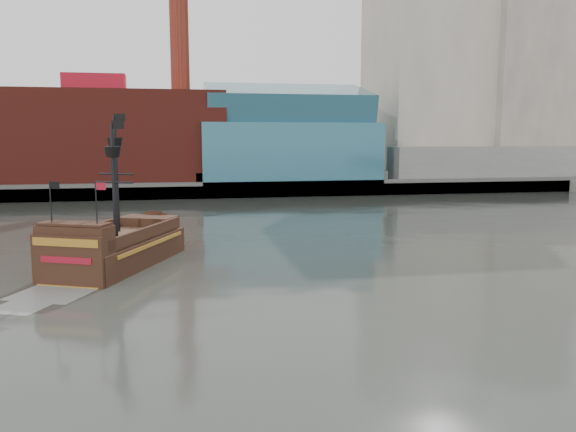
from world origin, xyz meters
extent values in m
plane|color=#282C26|center=(0.00, 0.00, 0.00)|extent=(400.00, 400.00, 0.00)
cube|color=slate|center=(0.00, 92.00, 1.00)|extent=(220.00, 60.00, 2.00)
cube|color=#4C4C49|center=(0.00, 62.50, 1.30)|extent=(220.00, 1.00, 2.60)
cube|color=maroon|center=(-22.00, 72.00, 9.50)|extent=(42.00, 18.00, 15.00)
cube|color=#2D6478|center=(10.00, 70.00, 7.00)|extent=(30.00, 16.00, 10.00)
cube|color=#BEB49E|center=(40.00, 80.00, 25.00)|extent=(20.00, 22.00, 46.00)
cube|color=#AA9D8E|center=(58.00, 76.00, 21.00)|extent=(18.00, 18.00, 38.00)
cube|color=#BEB49E|center=(50.00, 97.00, 28.00)|extent=(24.00, 20.00, 52.00)
cube|color=slate|center=(48.00, 66.00, 5.00)|extent=(40.00, 6.00, 6.00)
cylinder|color=maroon|center=(-8.00, 74.00, 28.00)|extent=(3.20, 3.20, 22.00)
cube|color=#2D6478|center=(10.00, 70.00, 15.00)|extent=(28.00, 14.94, 8.78)
cube|color=black|center=(-13.11, 16.46, 0.63)|extent=(9.82, 13.60, 2.72)
cube|color=#452919|center=(-13.11, 16.46, 2.15)|extent=(8.84, 12.24, 0.31)
cube|color=black|center=(-11.10, 21.06, 2.51)|extent=(5.08, 4.08, 1.05)
cube|color=black|center=(-15.29, 11.47, 2.93)|extent=(5.23, 3.52, 1.88)
cube|color=black|center=(-15.68, 10.59, 1.26)|extent=(4.80, 2.29, 4.19)
cube|color=#A87020|center=(-15.74, 10.46, 2.93)|extent=(4.35, 1.96, 0.52)
cube|color=maroon|center=(-15.74, 10.46, 1.78)|extent=(3.39, 1.54, 0.42)
cylinder|color=black|center=(-13.25, 18.23, 6.38)|extent=(0.39, 0.39, 8.16)
cylinder|color=black|center=(-13.00, 14.36, 6.07)|extent=(0.39, 0.39, 7.54)
cone|color=black|center=(-13.25, 18.23, 9.21)|extent=(1.52, 1.52, 0.73)
cone|color=black|center=(-13.00, 14.36, 8.58)|extent=(1.52, 1.52, 0.73)
cube|color=black|center=(-12.82, 18.04, 11.09)|extent=(0.88, 0.41, 0.58)
cube|color=black|center=(-12.57, 14.17, 10.47)|extent=(0.88, 0.41, 0.58)
cube|color=gray|center=(-16.38, 8.98, 0.01)|extent=(5.58, 5.23, 0.02)
camera|label=1|loc=(-8.32, -26.85, 9.59)|focal=35.00mm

